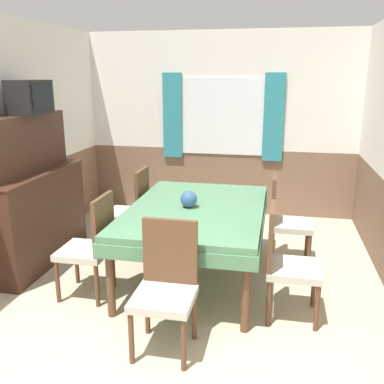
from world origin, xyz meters
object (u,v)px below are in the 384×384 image
at_px(dining_table, 196,217).
at_px(sideboard, 33,201).
at_px(chair_right_far, 285,217).
at_px(tv, 30,97).
at_px(vase, 189,199).
at_px(chair_left_far, 132,208).
at_px(chair_head_near, 166,283).
at_px(chair_right_near, 285,260).
at_px(chair_left_near, 92,244).

height_order(dining_table, sideboard, sideboard).
bearing_deg(chair_right_far, dining_table, -57.13).
xyz_separation_m(tv, vase, (1.67, -0.11, -0.95)).
bearing_deg(vase, tv, 176.37).
bearing_deg(chair_left_far, dining_table, -122.87).
height_order(tv, vase, tv).
distance_m(dining_table, tv, 2.08).
xyz_separation_m(chair_head_near, vase, (-0.07, 1.14, 0.32)).
distance_m(chair_right_far, chair_right_near, 1.12).
xyz_separation_m(sideboard, tv, (0.05, 0.06, 1.09)).
bearing_deg(chair_right_near, vase, -119.71).
relative_size(chair_left_near, chair_left_far, 1.00).
height_order(chair_left_near, chair_right_far, same).
bearing_deg(vase, chair_left_near, -146.10).
bearing_deg(chair_head_near, chair_right_near, -144.89).
bearing_deg(chair_head_near, chair_left_far, -63.38).
distance_m(chair_left_far, sideboard, 1.09).
distance_m(chair_head_near, vase, 1.19).
height_order(chair_right_far, vase, chair_right_far).
xyz_separation_m(chair_left_near, chair_right_near, (1.73, 0.00, 0.00)).
distance_m(chair_head_near, tv, 2.49).
xyz_separation_m(chair_left_far, sideboard, (-0.93, -0.54, 0.18)).
bearing_deg(dining_table, tv, 177.33).
xyz_separation_m(chair_head_near, tv, (-1.74, 1.25, 1.27)).
bearing_deg(dining_table, chair_right_far, 32.87).
bearing_deg(sideboard, tv, 51.04).
bearing_deg(chair_right_far, chair_left_near, -57.13).
relative_size(chair_left_near, sideboard, 0.60).
height_order(dining_table, tv, tv).
distance_m(chair_left_far, chair_right_near, 2.06).
distance_m(chair_right_far, tv, 2.93).
relative_size(sideboard, vase, 9.65).
bearing_deg(chair_head_near, vase, -86.47).
relative_size(chair_left_far, tv, 2.10).
bearing_deg(chair_right_far, tv, -79.62).
bearing_deg(chair_head_near, tv, -35.60).
distance_m(dining_table, chair_right_far, 1.04).
height_order(chair_left_far, chair_right_near, same).
distance_m(chair_right_far, chair_head_near, 1.93).
bearing_deg(chair_left_near, chair_left_far, 0.00).
bearing_deg(chair_right_near, tv, -103.79).
height_order(dining_table, chair_right_near, chair_right_near).
distance_m(tv, vase, 1.92).
height_order(chair_head_near, tv, tv).
bearing_deg(vase, chair_right_far, 31.97).
bearing_deg(tv, dining_table, -2.67).
bearing_deg(tv, chair_right_near, -13.79).
distance_m(chair_right_near, sideboard, 2.72).
distance_m(dining_table, chair_head_near, 1.17).
bearing_deg(chair_right_far, chair_left_far, -90.00).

